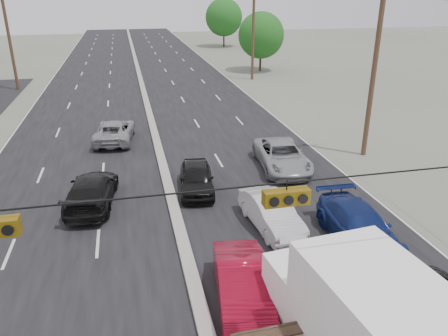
{
  "coord_description": "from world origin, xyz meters",
  "views": [
    {
      "loc": [
        -1.75,
        -8.11,
        9.72
      ],
      "look_at": [
        2.28,
        9.59,
        2.2
      ],
      "focal_mm": 35.0,
      "sensor_mm": 36.0,
      "label": 1
    }
  ],
  "objects_px": {
    "utility_pole_right_c": "(253,33)",
    "queue_car_b": "(271,213)",
    "red_sedan": "(243,287)",
    "utility_pole_right_b": "(374,73)",
    "tree_right_mid": "(261,35)",
    "queue_car_a": "(197,178)",
    "oncoming_near": "(91,191)",
    "tree_right_far": "(224,17)",
    "queue_car_d": "(359,227)",
    "queue_car_c": "(282,156)",
    "utility_pole_left_c": "(9,38)",
    "oncoming_far": "(115,131)"
  },
  "relations": [
    {
      "from": "utility_pole_right_c",
      "to": "queue_car_b",
      "type": "bearing_deg",
      "value": -104.83
    },
    {
      "from": "red_sedan",
      "to": "queue_car_b",
      "type": "height_order",
      "value": "red_sedan"
    },
    {
      "from": "utility_pole_right_b",
      "to": "red_sedan",
      "type": "xyz_separation_m",
      "value": [
        -11.1,
        -11.97,
        -4.34
      ]
    },
    {
      "from": "tree_right_mid",
      "to": "queue_car_a",
      "type": "distance_m",
      "value": 35.82
    },
    {
      "from": "queue_car_a",
      "to": "oncoming_near",
      "type": "bearing_deg",
      "value": -168.31
    },
    {
      "from": "utility_pole_right_c",
      "to": "tree_right_far",
      "type": "bearing_deg",
      "value": 83.35
    },
    {
      "from": "queue_car_d",
      "to": "tree_right_mid",
      "type": "bearing_deg",
      "value": 80.94
    },
    {
      "from": "utility_pole_right_b",
      "to": "tree_right_mid",
      "type": "distance_m",
      "value": 30.11
    },
    {
      "from": "queue_car_b",
      "to": "oncoming_near",
      "type": "xyz_separation_m",
      "value": [
        -7.69,
        3.99,
        0.03
      ]
    },
    {
      "from": "tree_right_mid",
      "to": "tree_right_far",
      "type": "distance_m",
      "value": 25.03
    },
    {
      "from": "red_sedan",
      "to": "queue_car_a",
      "type": "height_order",
      "value": "red_sedan"
    },
    {
      "from": "queue_car_b",
      "to": "queue_car_c",
      "type": "height_order",
      "value": "queue_car_c"
    },
    {
      "from": "utility_pole_left_c",
      "to": "queue_car_d",
      "type": "distance_m",
      "value": 39.72
    },
    {
      "from": "queue_car_b",
      "to": "utility_pole_left_c",
      "type": "bearing_deg",
      "value": 110.94
    },
    {
      "from": "utility_pole_right_b",
      "to": "queue_car_d",
      "type": "xyz_separation_m",
      "value": [
        -5.5,
        -9.33,
        -4.35
      ]
    },
    {
      "from": "queue_car_a",
      "to": "queue_car_d",
      "type": "relative_size",
      "value": 0.8
    },
    {
      "from": "utility_pole_right_c",
      "to": "queue_car_a",
      "type": "distance_m",
      "value": 30.38
    },
    {
      "from": "utility_pole_left_c",
      "to": "tree_right_mid",
      "type": "height_order",
      "value": "utility_pole_left_c"
    },
    {
      "from": "utility_pole_right_c",
      "to": "queue_car_a",
      "type": "xyz_separation_m",
      "value": [
        -11.1,
        -27.94,
        -4.4
      ]
    },
    {
      "from": "utility_pole_left_c",
      "to": "queue_car_b",
      "type": "xyz_separation_m",
      "value": [
        16.43,
        -32.35,
        -4.39
      ]
    },
    {
      "from": "utility_pole_right_c",
      "to": "queue_car_b",
      "type": "height_order",
      "value": "utility_pole_right_c"
    },
    {
      "from": "utility_pole_right_b",
      "to": "oncoming_far",
      "type": "bearing_deg",
      "value": 158.06
    },
    {
      "from": "red_sedan",
      "to": "queue_car_c",
      "type": "distance_m",
      "value": 12.18
    },
    {
      "from": "utility_pole_right_c",
      "to": "tree_right_far",
      "type": "height_order",
      "value": "utility_pole_right_c"
    },
    {
      "from": "tree_right_far",
      "to": "queue_car_a",
      "type": "xyz_separation_m",
      "value": [
        -14.6,
        -57.94,
        -4.25
      ]
    },
    {
      "from": "red_sedan",
      "to": "queue_car_d",
      "type": "xyz_separation_m",
      "value": [
        5.6,
        2.64,
        -0.01
      ]
    },
    {
      "from": "queue_car_c",
      "to": "tree_right_far",
      "type": "bearing_deg",
      "value": 85.46
    },
    {
      "from": "utility_pole_right_b",
      "to": "utility_pole_right_c",
      "type": "xyz_separation_m",
      "value": [
        0.0,
        25.0,
        0.0
      ]
    },
    {
      "from": "tree_right_far",
      "to": "oncoming_far",
      "type": "relative_size",
      "value": 1.58
    },
    {
      "from": "oncoming_far",
      "to": "queue_car_d",
      "type": "bearing_deg",
      "value": 129.03
    },
    {
      "from": "utility_pole_right_c",
      "to": "oncoming_near",
      "type": "distance_m",
      "value": 32.98
    },
    {
      "from": "utility_pole_left_c",
      "to": "queue_car_a",
      "type": "height_order",
      "value": "utility_pole_left_c"
    },
    {
      "from": "utility_pole_left_c",
      "to": "utility_pole_right_c",
      "type": "bearing_deg",
      "value": 0.0
    },
    {
      "from": "queue_car_b",
      "to": "oncoming_near",
      "type": "relative_size",
      "value": 0.85
    },
    {
      "from": "oncoming_near",
      "to": "oncoming_far",
      "type": "xyz_separation_m",
      "value": [
        1.04,
        9.48,
        -0.02
      ]
    },
    {
      "from": "tree_right_mid",
      "to": "utility_pole_left_c",
      "type": "bearing_deg",
      "value": -169.7
    },
    {
      "from": "tree_right_far",
      "to": "red_sedan",
      "type": "xyz_separation_m",
      "value": [
        -14.6,
        -66.97,
        -4.19
      ]
    },
    {
      "from": "oncoming_far",
      "to": "tree_right_mid",
      "type": "bearing_deg",
      "value": -119.69
    },
    {
      "from": "oncoming_near",
      "to": "red_sedan",
      "type": "bearing_deg",
      "value": 127.5
    },
    {
      "from": "utility_pole_right_b",
      "to": "tree_right_far",
      "type": "distance_m",
      "value": 55.11
    },
    {
      "from": "utility_pole_left_c",
      "to": "tree_right_mid",
      "type": "distance_m",
      "value": 27.96
    },
    {
      "from": "queue_car_b",
      "to": "red_sedan",
      "type": "bearing_deg",
      "value": -124.73
    },
    {
      "from": "red_sedan",
      "to": "queue_car_d",
      "type": "bearing_deg",
      "value": 32.56
    },
    {
      "from": "utility_pole_right_c",
      "to": "queue_car_d",
      "type": "height_order",
      "value": "utility_pole_right_c"
    },
    {
      "from": "utility_pole_right_c",
      "to": "queue_car_d",
      "type": "relative_size",
      "value": 1.92
    },
    {
      "from": "queue_car_b",
      "to": "oncoming_near",
      "type": "distance_m",
      "value": 8.67
    },
    {
      "from": "tree_right_far",
      "to": "queue_car_d",
      "type": "height_order",
      "value": "tree_right_far"
    },
    {
      "from": "queue_car_a",
      "to": "queue_car_b",
      "type": "bearing_deg",
      "value": -53.13
    },
    {
      "from": "queue_car_c",
      "to": "oncoming_near",
      "type": "distance_m",
      "value": 10.72
    },
    {
      "from": "queue_car_b",
      "to": "queue_car_d",
      "type": "bearing_deg",
      "value": -38.79
    }
  ]
}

